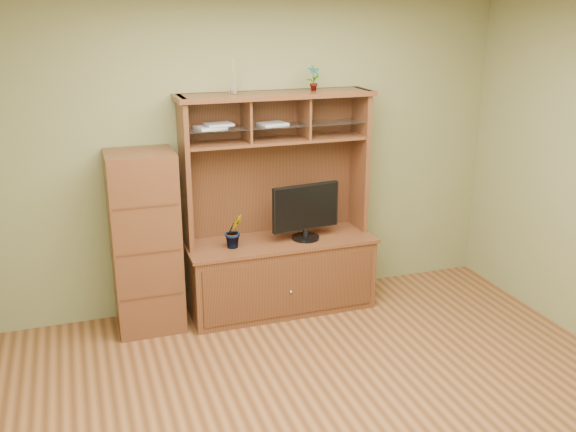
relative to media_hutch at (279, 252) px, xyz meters
name	(u,v)px	position (x,y,z in m)	size (l,w,h in m)	color
room	(352,224)	(-0.12, -1.73, 0.83)	(4.54, 4.04, 2.74)	#523017
media_hutch	(279,252)	(0.00, 0.00, 0.00)	(1.66, 0.61, 1.90)	#3F2012
monitor	(306,211)	(0.21, -0.08, 0.39)	(0.62, 0.24, 0.49)	black
orchid_plant	(234,231)	(-0.42, -0.08, 0.27)	(0.16, 0.13, 0.29)	#27521C
top_plant	(313,78)	(0.33, 0.08, 1.48)	(0.11, 0.08, 0.21)	#335C20
reed_diffuser	(234,80)	(-0.35, 0.08, 1.49)	(0.06, 0.06, 0.29)	silver
magazines	(233,125)	(-0.36, 0.08, 1.13)	(0.79, 0.23, 0.04)	silver
side_cabinet	(145,242)	(-1.14, 0.01, 0.23)	(0.53, 0.49, 1.50)	#3F2012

